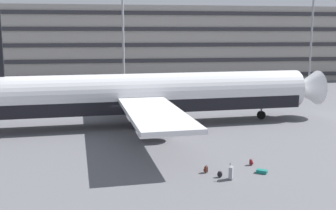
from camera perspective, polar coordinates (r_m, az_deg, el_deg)
name	(u,v)px	position (r m, az deg, el deg)	size (l,w,h in m)	color
ground_plane	(124,128)	(40.70, -6.23, -3.21)	(600.00, 600.00, 0.00)	#5B5B60
terminal_structure	(115,44)	(83.83, -7.45, 8.50)	(149.28, 18.34, 14.27)	gray
airliner	(144,95)	(41.32, -3.41, 1.40)	(39.74, 32.04, 11.27)	silver
light_mast_center_left	(313,13)	(76.05, 19.62, 12.01)	(1.80, 0.50, 21.89)	gray
suitcase_small	(231,173)	(26.81, 8.80, -9.33)	(0.41, 0.49, 1.06)	gray
suitcase_silver	(262,171)	(28.43, 13.00, -9.05)	(0.80, 0.72, 0.23)	#147266
backpack_laid_flat	(220,175)	(27.12, 7.26, -9.63)	(0.38, 0.31, 0.46)	black
backpack_red	(251,162)	(29.88, 11.58, -7.85)	(0.37, 0.39, 0.49)	maroon
backpack_black	(206,169)	(27.86, 5.29, -8.95)	(0.27, 0.32, 0.55)	#592619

